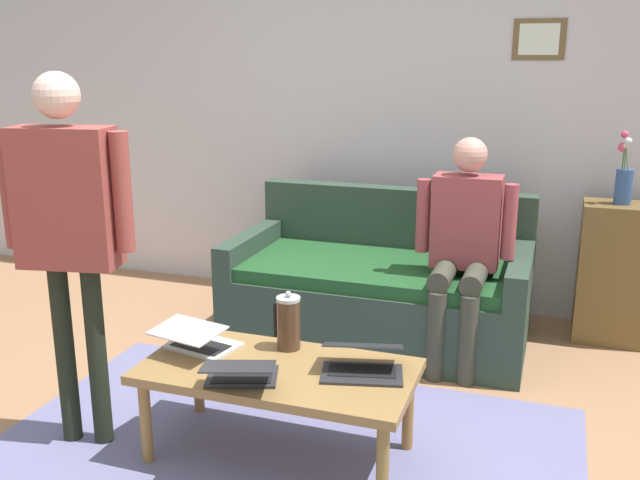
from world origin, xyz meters
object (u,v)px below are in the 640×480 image
object	(u,v)px
coffee_table	(278,376)
person_seated	(464,239)
laptop_left	(362,364)
person_standing	(68,215)
side_shelf	(614,273)
couch	(380,289)
laptop_right	(198,340)
flower_vase	(624,179)
laptop_center	(241,373)
french_press	(288,323)

from	to	relation	value
coffee_table	person_seated	xyz separation A→B (m)	(-0.60, -1.24, 0.35)
laptop_left	person_seated	xyz separation A→B (m)	(-0.24, -1.18, 0.26)
laptop_left	person_standing	world-z (taller)	person_standing
person_standing	person_seated	size ratio (longest dim) A/B	1.29
side_shelf	person_seated	bearing A→B (deg)	37.10
couch	laptop_right	xyz separation A→B (m)	(0.49, 1.42, 0.17)
laptop_left	flower_vase	bearing A→B (deg)	-120.67
laptop_center	french_press	bearing A→B (deg)	-98.53
laptop_left	laptop_center	bearing A→B (deg)	29.26
laptop_left	side_shelf	size ratio (longest dim) A/B	0.45
couch	person_seated	bearing A→B (deg)	156.47
laptop_center	laptop_left	bearing A→B (deg)	-150.74
laptop_right	side_shelf	world-z (taller)	side_shelf
laptop_right	french_press	size ratio (longest dim) A/B	1.35
laptop_right	person_standing	size ratio (longest dim) A/B	0.22
coffee_table	laptop_right	size ratio (longest dim) A/B	3.15
couch	laptop_left	distance (m)	1.45
laptop_right	flower_vase	bearing A→B (deg)	-135.26
side_shelf	flower_vase	xyz separation A→B (m)	(0.00, 0.00, 0.58)
flower_vase	couch	bearing A→B (deg)	16.54
french_press	couch	bearing A→B (deg)	-94.81
side_shelf	person_standing	world-z (taller)	person_standing
laptop_right	person_seated	distance (m)	1.59
laptop_center	person_standing	distance (m)	0.99
laptop_right	french_press	world-z (taller)	french_press
couch	laptop_right	size ratio (longest dim) A/B	4.80
side_shelf	flower_vase	distance (m)	0.58
couch	coffee_table	size ratio (longest dim) A/B	1.52
laptop_left	person_seated	distance (m)	1.24
laptop_left	french_press	distance (m)	0.42
laptop_center	flower_vase	size ratio (longest dim) A/B	0.90
side_shelf	person_seated	distance (m)	1.09
couch	coffee_table	xyz separation A→B (m)	(0.08, 1.47, 0.07)
laptop_left	flower_vase	size ratio (longest dim) A/B	0.90
laptop_center	flower_vase	bearing A→B (deg)	-126.38
coffee_table	person_seated	bearing A→B (deg)	-115.77
side_shelf	french_press	bearing A→B (deg)	48.91
laptop_right	side_shelf	size ratio (longest dim) A/B	0.43
couch	french_press	world-z (taller)	couch
laptop_center	side_shelf	distance (m)	2.56
side_shelf	person_seated	world-z (taller)	person_seated
couch	flower_vase	bearing A→B (deg)	-163.46
laptop_center	side_shelf	bearing A→B (deg)	-126.41
side_shelf	person_standing	size ratio (longest dim) A/B	0.52
laptop_left	laptop_right	world-z (taller)	laptop_left
coffee_table	person_standing	world-z (taller)	person_standing
laptop_center	laptop_right	distance (m)	0.40
side_shelf	laptop_left	bearing A→B (deg)	59.27
laptop_left	laptop_center	xyz separation A→B (m)	(0.44, 0.25, 0.00)
couch	person_standing	bearing A→B (deg)	59.70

